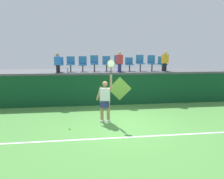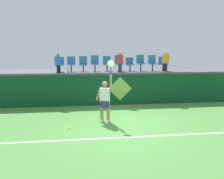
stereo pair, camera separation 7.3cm
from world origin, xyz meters
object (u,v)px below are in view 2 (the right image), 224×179
at_px(tennis_player, 105,99).
at_px(water_bottle, 68,71).
at_px(spectator_1, 166,61).
at_px(stadium_chair_7, 141,62).
at_px(stadium_chair_5, 119,62).
at_px(stadium_chair_0, 60,64).
at_px(spectator_2, 58,63).
at_px(stadium_chair_9, 163,63).
at_px(stadium_chair_4, 107,63).
at_px(spectator_0, 120,61).
at_px(stadium_chair_8, 152,62).
at_px(stadium_chair_2, 83,63).
at_px(stadium_chair_3, 95,62).
at_px(stadium_chair_1, 71,63).
at_px(stadium_chair_6, 130,64).
at_px(tennis_ball, 69,128).

relative_size(tennis_player, water_bottle, 9.51).
relative_size(tennis_player, spectator_1, 2.16).
height_order(water_bottle, stadium_chair_7, stadium_chair_7).
bearing_deg(stadium_chair_7, spectator_1, -17.81).
bearing_deg(stadium_chair_5, spectator_1, -9.28).
xyz_separation_m(stadium_chair_0, spectator_2, (0.00, -0.45, 0.07)).
bearing_deg(stadium_chair_7, stadium_chair_9, -0.09).
height_order(stadium_chair_4, spectator_0, spectator_0).
height_order(water_bottle, stadium_chair_4, stadium_chair_4).
bearing_deg(stadium_chair_8, stadium_chair_2, -179.99).
xyz_separation_m(stadium_chair_3, spectator_2, (-1.92, -0.46, 0.02)).
relative_size(stadium_chair_0, spectator_2, 0.79).
distance_m(tennis_player, stadium_chair_1, 3.99).
bearing_deg(spectator_2, stadium_chair_1, 36.14).
xyz_separation_m(stadium_chair_7, stadium_chair_8, (0.69, 0.00, -0.01)).
xyz_separation_m(stadium_chair_4, spectator_2, (-2.60, -0.45, 0.05)).
bearing_deg(tennis_player, stadium_chair_1, 115.15).
bearing_deg(stadium_chair_1, tennis_player, -64.85).
xyz_separation_m(stadium_chair_2, stadium_chair_7, (3.26, 0.00, 0.06)).
bearing_deg(spectator_2, water_bottle, -30.86).
bearing_deg(spectator_1, water_bottle, -176.31).
xyz_separation_m(stadium_chair_5, spectator_2, (-3.27, -0.46, 0.02)).
height_order(stadium_chair_2, spectator_2, spectator_2).
height_order(tennis_player, stadium_chair_6, stadium_chair_6).
height_order(stadium_chair_3, spectator_2, spectator_2).
relative_size(tennis_ball, stadium_chair_0, 0.08).
relative_size(stadium_chair_4, stadium_chair_6, 1.10).
relative_size(stadium_chair_8, stadium_chair_9, 1.08).
bearing_deg(stadium_chair_8, stadium_chair_7, -180.00).
bearing_deg(stadium_chair_7, stadium_chair_2, -179.99).
xyz_separation_m(tennis_ball, stadium_chair_2, (0.40, 4.09, 2.15)).
bearing_deg(stadium_chair_0, stadium_chair_4, 0.10).
distance_m(water_bottle, stadium_chair_6, 3.48).
bearing_deg(stadium_chair_4, stadium_chair_7, 0.09).
bearing_deg(spectator_1, stadium_chair_7, 162.19).
bearing_deg(spectator_1, spectator_2, -179.67).
distance_m(water_bottle, stadium_chair_1, 0.84).
height_order(stadium_chair_3, spectator_0, spectator_0).
relative_size(stadium_chair_4, stadium_chair_8, 0.95).
relative_size(tennis_player, stadium_chair_9, 2.98).
xyz_separation_m(stadium_chair_0, stadium_chair_2, (1.27, 0.01, 0.00)).
relative_size(spectator_1, spectator_2, 1.13).
xyz_separation_m(tennis_player, stadium_chair_1, (-1.61, 3.43, 1.27)).
bearing_deg(stadium_chair_7, stadium_chair_6, -179.22).
bearing_deg(stadium_chair_4, stadium_chair_6, -0.24).
bearing_deg(stadium_chair_1, spectator_0, -9.49).
distance_m(stadium_chair_6, spectator_1, 2.00).
bearing_deg(spectator_2, stadium_chair_7, 5.75).
height_order(tennis_player, stadium_chair_5, stadium_chair_5).
xyz_separation_m(tennis_player, stadium_chair_7, (2.31, 3.43, 1.31)).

